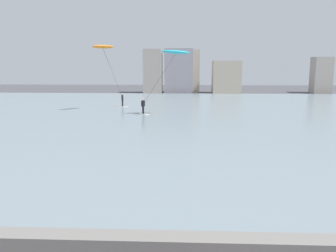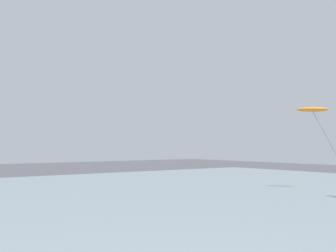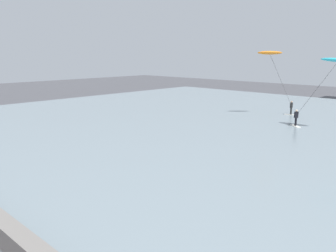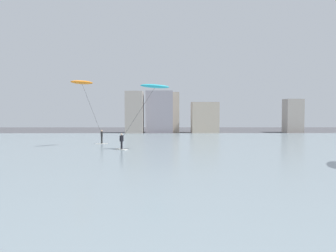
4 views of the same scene
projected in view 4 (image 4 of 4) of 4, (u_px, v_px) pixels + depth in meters
The scene contains 4 objects.
water_bay at pixel (186, 152), 31.45m from camera, with size 84.00×52.00×0.10m, color gray.
far_shore_buildings at pixel (187, 114), 59.38m from camera, with size 32.37×4.86×7.69m.
kitesurfer_orange at pixel (85, 90), 35.84m from camera, with size 3.53×4.48×7.31m.
kitesurfer_cyan at pixel (151, 93), 32.55m from camera, with size 5.58×1.33×6.70m.
Camera 4 is at (-1.95, -0.03, 4.00)m, focal length 34.71 mm.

